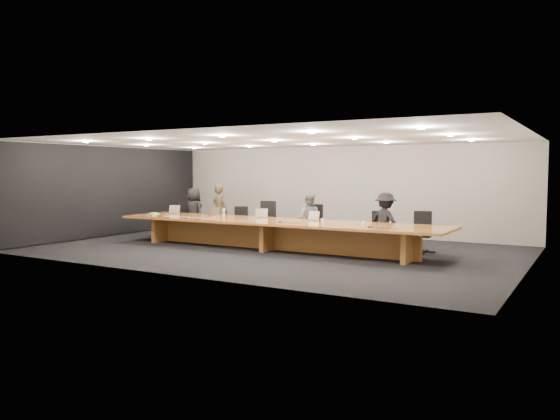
% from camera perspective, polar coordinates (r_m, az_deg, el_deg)
% --- Properties ---
extents(ground, '(12.00, 12.00, 0.00)m').
position_cam_1_polar(ground, '(14.09, -0.62, -4.13)').
color(ground, black).
rests_on(ground, ground).
extents(back_wall, '(12.00, 0.02, 2.80)m').
position_cam_1_polar(back_wall, '(17.50, 6.15, 2.03)').
color(back_wall, '#B4AEA4').
rests_on(back_wall, ground).
extents(left_wall_panel, '(0.08, 7.84, 2.74)m').
position_cam_1_polar(left_wall_panel, '(17.77, -17.27, 1.82)').
color(left_wall_panel, black).
rests_on(left_wall_panel, ground).
extents(conference_table, '(9.00, 1.80, 0.75)m').
position_cam_1_polar(conference_table, '(14.02, -0.62, -2.03)').
color(conference_table, brown).
rests_on(conference_table, ground).
extents(chair_far_left, '(0.60, 0.60, 1.10)m').
position_cam_1_polar(chair_far_left, '(17.40, -10.01, -0.82)').
color(chair_far_left, black).
rests_on(chair_far_left, ground).
extents(chair_left, '(0.63, 0.63, 1.00)m').
position_cam_1_polar(chair_left, '(16.15, -4.29, -1.33)').
color(chair_left, black).
rests_on(chair_left, ground).
extents(chair_mid_left, '(0.61, 0.61, 1.18)m').
position_cam_1_polar(chair_mid_left, '(15.62, -1.69, -1.15)').
color(chair_mid_left, black).
rests_on(chair_mid_left, ground).
extents(chair_mid_right, '(0.68, 0.68, 1.14)m').
position_cam_1_polar(chair_mid_right, '(14.85, 3.18, -1.51)').
color(chair_mid_right, black).
rests_on(chair_mid_right, ground).
extents(chair_right, '(0.60, 0.60, 1.01)m').
position_cam_1_polar(chair_right, '(14.13, 10.26, -2.10)').
color(chair_right, black).
rests_on(chair_right, ground).
extents(chair_far_right, '(0.60, 0.60, 1.05)m').
position_cam_1_polar(chair_far_right, '(13.85, 14.55, -2.22)').
color(chair_far_right, black).
rests_on(chair_far_right, ground).
extents(person_a, '(0.80, 0.59, 1.50)m').
position_cam_1_polar(person_a, '(17.13, -9.01, -0.21)').
color(person_a, black).
rests_on(person_a, ground).
extents(person_b, '(0.67, 0.52, 1.65)m').
position_cam_1_polar(person_b, '(16.40, -6.28, -0.11)').
color(person_b, '#352F1D').
rests_on(person_b, ground).
extents(person_c, '(0.79, 0.67, 1.42)m').
position_cam_1_polar(person_c, '(14.79, 3.01, -0.97)').
color(person_c, slate).
rests_on(person_c, ground).
extents(person_d, '(1.08, 0.82, 1.48)m').
position_cam_1_polar(person_d, '(14.03, 10.95, -1.21)').
color(person_d, black).
rests_on(person_d, ground).
extents(laptop_a, '(0.38, 0.31, 0.27)m').
position_cam_1_polar(laptop_a, '(16.43, -11.19, 0.06)').
color(laptop_a, '#B8A68D').
rests_on(laptop_a, conference_table).
extents(laptop_b, '(0.39, 0.33, 0.26)m').
position_cam_1_polar(laptop_b, '(15.53, -7.12, -0.14)').
color(laptop_b, tan).
rests_on(laptop_b, conference_table).
extents(laptop_c, '(0.39, 0.33, 0.27)m').
position_cam_1_polar(laptop_c, '(14.70, -2.06, -0.33)').
color(laptop_c, '#B8A68C').
rests_on(laptop_c, conference_table).
extents(laptop_d, '(0.38, 0.31, 0.26)m').
position_cam_1_polar(laptop_d, '(13.84, 3.25, -0.61)').
color(laptop_d, '#C1AF93').
rests_on(laptop_d, conference_table).
extents(water_bottle, '(0.09, 0.09, 0.23)m').
position_cam_1_polar(water_bottle, '(15.13, -5.90, -0.30)').
color(water_bottle, silver).
rests_on(water_bottle, conference_table).
extents(amber_mug, '(0.09, 0.09, 0.09)m').
position_cam_1_polar(amber_mug, '(15.42, -7.31, -0.48)').
color(amber_mug, maroon).
rests_on(amber_mug, conference_table).
extents(paper_cup_near, '(0.09, 0.09, 0.09)m').
position_cam_1_polar(paper_cup_near, '(13.53, 4.45, -1.09)').
color(paper_cup_near, silver).
rests_on(paper_cup_near, conference_table).
extents(paper_cup_far, '(0.08, 0.08, 0.08)m').
position_cam_1_polar(paper_cup_far, '(13.15, 8.70, -1.30)').
color(paper_cup_far, white).
rests_on(paper_cup_far, conference_table).
extents(notepad, '(0.35, 0.32, 0.02)m').
position_cam_1_polar(notepad, '(16.63, -13.02, -0.36)').
color(notepad, white).
rests_on(notepad, conference_table).
extents(lime_gadget, '(0.19, 0.12, 0.03)m').
position_cam_1_polar(lime_gadget, '(16.63, -13.04, -0.29)').
color(lime_gadget, '#53B02E').
rests_on(lime_gadget, notepad).
extents(av_box, '(0.25, 0.20, 0.03)m').
position_cam_1_polar(av_box, '(16.02, -13.21, -0.50)').
color(av_box, '#A8A8AC').
rests_on(av_box, conference_table).
extents(mic_left, '(0.15, 0.15, 0.03)m').
position_cam_1_polar(mic_left, '(15.08, -10.26, -0.74)').
color(mic_left, black).
rests_on(mic_left, conference_table).
extents(mic_center, '(0.15, 0.15, 0.03)m').
position_cam_1_polar(mic_center, '(13.46, -0.00, -1.23)').
color(mic_center, black).
rests_on(mic_center, conference_table).
extents(mic_right, '(0.13, 0.13, 0.03)m').
position_cam_1_polar(mic_right, '(12.37, 9.33, -1.75)').
color(mic_right, black).
rests_on(mic_right, conference_table).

